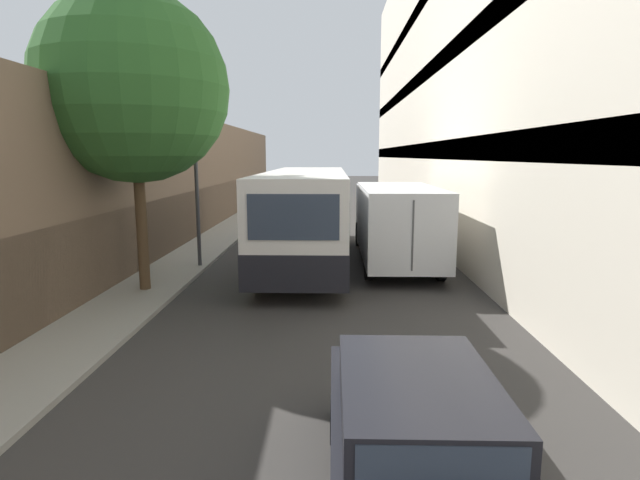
{
  "coord_description": "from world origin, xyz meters",
  "views": [
    {
      "loc": [
        0.28,
        0.38,
        3.6
      ],
      "look_at": [
        -0.02,
        12.17,
        1.6
      ],
      "focal_mm": 28.0,
      "sensor_mm": 36.0,
      "label": 1
    }
  ],
  "objects": [
    {
      "name": "box_truck",
      "position": [
        2.4,
        17.28,
        1.47
      ],
      "size": [
        2.34,
        8.01,
        2.62
      ],
      "color": "silver",
      "rests_on": "ground_plane"
    },
    {
      "name": "ground_plane",
      "position": [
        0.0,
        15.0,
        0.0
      ],
      "size": [
        150.0,
        150.0,
        0.0
      ],
      "primitive_type": "plane",
      "color": "#33302D"
    },
    {
      "name": "street_tree_left",
      "position": [
        -4.69,
        13.12,
        5.26
      ],
      "size": [
        4.74,
        4.74,
        7.53
      ],
      "color": "#4C3823",
      "rests_on": "sidewalk_left"
    },
    {
      "name": "car_hatchback",
      "position": [
        1.14,
        4.99,
        0.73
      ],
      "size": [
        1.76,
        4.16,
        1.43
      ],
      "color": "black",
      "rests_on": "ground_plane"
    },
    {
      "name": "building_left_shopfront",
      "position": [
        -6.74,
        15.0,
        2.42
      ],
      "size": [
        2.4,
        60.0,
        5.33
      ],
      "color": "brown",
      "rests_on": "ground_plane"
    },
    {
      "name": "bus",
      "position": [
        -0.61,
        17.38,
        1.63
      ],
      "size": [
        2.61,
        11.5,
        3.07
      ],
      "color": "silver",
      "rests_on": "ground_plane"
    },
    {
      "name": "sidewalk_left",
      "position": [
        -4.69,
        15.0,
        0.05
      ],
      "size": [
        1.9,
        60.0,
        0.11
      ],
      "color": "gray",
      "rests_on": "ground_plane"
    },
    {
      "name": "building_right_apartment",
      "position": [
        5.51,
        15.0,
        7.59
      ],
      "size": [
        2.4,
        60.0,
        15.24
      ],
      "color": "beige",
      "rests_on": "ground_plane"
    },
    {
      "name": "street_lamp",
      "position": [
        -4.0,
        16.01,
        4.62
      ],
      "size": [
        0.36,
        0.8,
        6.46
      ],
      "color": "#38383D",
      "rests_on": "sidewalk_left"
    }
  ]
}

